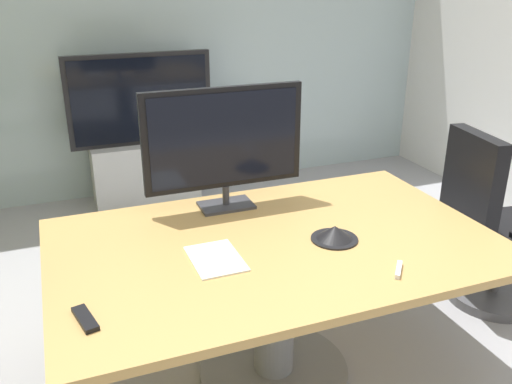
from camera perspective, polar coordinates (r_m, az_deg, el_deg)
The scene contains 10 objects.
ground_plane at distance 2.95m, azimuth 2.23°, elevation -18.29°, with size 6.68×6.68×0.00m, color #99999E.
wall_back_glass_partition at distance 5.00m, azimuth -11.04°, elevation 16.76°, with size 5.49×0.10×2.97m, color #9EB2B7.
conference_table at distance 2.62m, azimuth 2.00°, elevation -8.52°, with size 2.04×1.28×0.75m.
office_chair_right at distance 3.54m, azimuth 23.27°, elevation -4.12°, with size 0.63×0.61×1.09m.
tv_monitor at distance 2.78m, azimuth -3.35°, elevation 5.32°, with size 0.84×0.18×0.64m.
wall_display_unit at distance 4.83m, azimuth -11.61°, elevation 3.85°, with size 1.20×0.36×1.31m.
conference_phone at distance 2.55m, azimuth 8.25°, elevation -4.34°, with size 0.22×0.22×0.07m.
remote_control at distance 2.08m, azimuth -17.47°, elevation -12.55°, with size 0.05×0.17×0.02m, color black.
whiteboard_marker at distance 2.35m, azimuth 14.72°, elevation -7.88°, with size 0.13×0.02×0.02m, color silver.
paper_notepad at distance 2.38m, azimuth -4.25°, elevation -6.98°, with size 0.21×0.30×0.01m, color white.
Camera 1 is at (-0.92, -2.06, 1.91)m, focal length 38.17 mm.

